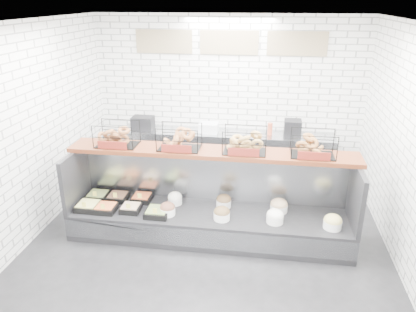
# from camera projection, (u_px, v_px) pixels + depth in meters

# --- Properties ---
(ground) EXTENTS (5.50, 5.50, 0.00)m
(ground) POSITION_uv_depth(u_px,v_px,m) (206.00, 247.00, 5.68)
(ground) COLOR black
(ground) RESTS_ON ground
(room_shell) EXTENTS (5.02, 5.51, 3.01)m
(room_shell) POSITION_uv_depth(u_px,v_px,m) (213.00, 93.00, 5.47)
(room_shell) COLOR white
(room_shell) RESTS_ON ground
(display_case) EXTENTS (4.00, 0.90, 1.20)m
(display_case) POSITION_uv_depth(u_px,v_px,m) (208.00, 214.00, 5.87)
(display_case) COLOR black
(display_case) RESTS_ON ground
(bagel_shelf) EXTENTS (4.10, 0.50, 0.40)m
(bagel_shelf) POSITION_uv_depth(u_px,v_px,m) (212.00, 142.00, 5.65)
(bagel_shelf) COLOR #481D0F
(bagel_shelf) RESTS_ON display_case
(prep_counter) EXTENTS (4.00, 0.60, 1.20)m
(prep_counter) POSITION_uv_depth(u_px,v_px,m) (225.00, 154.00, 7.74)
(prep_counter) COLOR #93969B
(prep_counter) RESTS_ON ground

